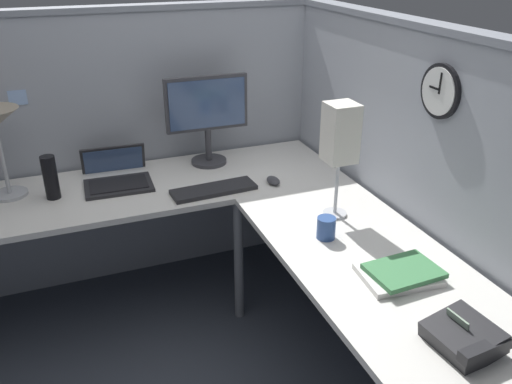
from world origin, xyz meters
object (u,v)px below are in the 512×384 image
Objects in this scene: office_phone at (465,338)px; desk_lamp_paper at (340,136)px; monitor at (207,113)px; book_stack at (400,273)px; laptop at (116,176)px; thermos_flask at (50,177)px; keyboard at (214,190)px; wall_clock at (441,91)px; computer_mouse at (273,181)px; coffee_mug at (326,228)px.

desk_lamp_paper is at bearing 86.35° from office_phone.
book_stack is (0.34, -1.36, -0.27)m from monitor.
laptop is 1.89m from office_phone.
thermos_flask reaches higher than book_stack.
monitor is 1.16× the size of keyboard.
office_phone is at bearing -117.55° from wall_clock.
laptop is at bearing 140.06° from keyboard.
office_phone is at bearing -64.01° from laptop.
computer_mouse is at bearing 96.48° from book_stack.
monitor reaches higher than computer_mouse.
wall_clock reaches higher than book_stack.
desk_lamp_paper is (0.13, -0.42, 0.37)m from computer_mouse.
wall_clock reaches higher than computer_mouse.
desk_lamp_paper is (0.89, -0.77, 0.36)m from laptop.
monitor is at bearing 73.59° from keyboard.
coffee_mug is (1.07, -0.83, -0.06)m from thermos_flask.
book_stack is at bearing 84.22° from office_phone.
laptop is 1.79× the size of office_phone.
laptop is 1.67m from wall_clock.
coffee_mug is (0.31, -0.62, 0.04)m from keyboard.
coffee_mug reaches higher than keyboard.
coffee_mug is at bearing -90.92° from computer_mouse.
book_stack is (0.43, -0.98, 0.01)m from keyboard.
office_phone is at bearing -77.43° from keyboard.
wall_clock reaches higher than coffee_mug.
laptop is 1.79× the size of thermos_flask.
computer_mouse is at bearing 89.08° from coffee_mug.
laptop reaches higher than coffee_mug.
book_stack reaches higher than keyboard.
keyboard is (0.44, -0.33, -0.01)m from laptop.
laptop reaches higher than computer_mouse.
thermos_flask is 1.83m from wall_clock.
keyboard is 0.69m from coffee_mug.
wall_clock is (0.75, -0.68, 0.60)m from keyboard.
desk_lamp_paper is 2.41× the size of wall_clock.
keyboard is 1.18m from wall_clock.
computer_mouse is 0.35× the size of book_stack.
office_phone is 0.39m from book_stack.
wall_clock reaches higher than laptop.
monitor is 1.27× the size of laptop.
monitor is 0.54m from computer_mouse.
thermos_flask reaches higher than office_phone.
thermos_flask is at bearing -169.27° from monitor.
wall_clock is (0.66, -1.06, 0.32)m from monitor.
coffee_mug is at bearing 171.27° from wall_clock.
office_phone reaches higher than book_stack.
monitor is at bearing 104.04° from book_stack.
book_stack is (1.19, -1.20, -0.09)m from thermos_flask.
office_phone is at bearing -83.96° from coffee_mug.
office_phone is at bearing -93.65° from desk_lamp_paper.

